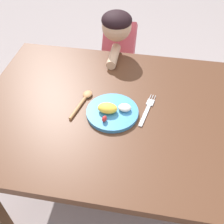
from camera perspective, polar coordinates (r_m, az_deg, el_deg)
ground_plane at (r=1.81m, az=3.94°, el=-15.62°), size 8.00×8.00×0.00m
dining_table at (r=1.30m, az=5.29°, el=-2.17°), size 1.49×0.93×0.70m
plate at (r=1.23m, az=0.04°, el=0.13°), size 0.24×0.24×0.06m
fork at (r=1.26m, az=7.33°, el=0.41°), size 0.06×0.22×0.01m
spoon at (r=1.30m, az=-5.94°, el=2.56°), size 0.07×0.20×0.02m
person at (r=1.84m, az=1.44°, el=9.61°), size 0.21×0.44×0.93m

